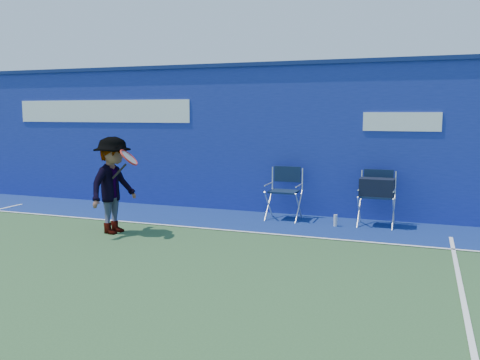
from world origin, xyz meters
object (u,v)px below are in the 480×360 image
(directors_chair_right, at_px, (376,203))
(tennis_player, at_px, (113,185))
(directors_chair_left, at_px, (284,203))
(water_bottle, at_px, (335,221))

(directors_chair_right, distance_m, tennis_player, 4.71)
(directors_chair_left, xyz_separation_m, directors_chair_right, (1.75, 0.00, 0.11))
(directors_chair_left, relative_size, directors_chair_right, 1.00)
(tennis_player, bearing_deg, water_bottle, 26.93)
(directors_chair_left, distance_m, tennis_player, 3.26)
(directors_chair_right, height_order, tennis_player, tennis_player)
(water_bottle, xyz_separation_m, tennis_player, (-3.52, -1.79, 0.72))
(directors_chair_left, relative_size, tennis_player, 0.61)
(directors_chair_left, distance_m, directors_chair_right, 1.75)
(directors_chair_right, distance_m, water_bottle, 0.81)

